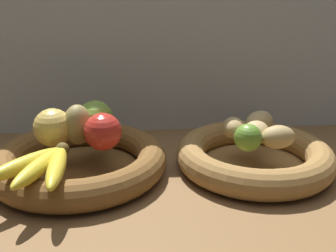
% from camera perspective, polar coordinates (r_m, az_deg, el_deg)
% --- Properties ---
extents(ground_plane, '(1.40, 0.90, 0.03)m').
position_cam_1_polar(ground_plane, '(0.79, 0.69, -8.64)').
color(ground_plane, brown).
extents(back_wall, '(1.40, 0.03, 0.55)m').
position_cam_1_polar(back_wall, '(1.00, -0.74, 14.80)').
color(back_wall, silver).
rests_on(back_wall, ground_plane).
extents(fruit_bowl_left, '(0.35, 0.35, 0.06)m').
position_cam_1_polar(fruit_bowl_left, '(0.81, -12.92, -5.08)').
color(fruit_bowl_left, brown).
rests_on(fruit_bowl_left, ground_plane).
extents(fruit_bowl_right, '(0.33, 0.33, 0.06)m').
position_cam_1_polar(fruit_bowl_right, '(0.83, 12.54, -4.32)').
color(fruit_bowl_right, olive).
rests_on(fruit_bowl_right, ground_plane).
extents(apple_golden_left, '(0.08, 0.08, 0.08)m').
position_cam_1_polar(apple_golden_left, '(0.80, -16.62, -0.22)').
color(apple_golden_left, '#DBB756').
rests_on(apple_golden_left, fruit_bowl_left).
extents(apple_red_right, '(0.07, 0.07, 0.07)m').
position_cam_1_polar(apple_red_right, '(0.76, -9.59, -0.84)').
color(apple_red_right, red).
rests_on(apple_red_right, fruit_bowl_left).
extents(apple_green_back, '(0.08, 0.08, 0.08)m').
position_cam_1_polar(apple_green_back, '(0.83, -10.70, 1.03)').
color(apple_green_back, '#7AA338').
rests_on(apple_green_back, fruit_bowl_left).
extents(pear_brown, '(0.08, 0.08, 0.08)m').
position_cam_1_polar(pear_brown, '(0.80, -13.16, 0.20)').
color(pear_brown, olive).
rests_on(pear_brown, fruit_bowl_left).
extents(banana_bunch_front, '(0.14, 0.17, 0.03)m').
position_cam_1_polar(banana_bunch_front, '(0.70, -18.14, -5.52)').
color(banana_bunch_front, yellow).
rests_on(banana_bunch_front, fruit_bowl_left).
extents(potato_oblong, '(0.06, 0.07, 0.04)m').
position_cam_1_polar(potato_oblong, '(0.83, 9.63, -0.24)').
color(potato_oblong, tan).
rests_on(potato_oblong, fruit_bowl_right).
extents(potato_small, '(0.08, 0.06, 0.05)m').
position_cam_1_polar(potato_small, '(0.79, 15.93, -1.60)').
color(potato_small, tan).
rests_on(potato_small, fruit_bowl_right).
extents(potato_large, '(0.08, 0.08, 0.04)m').
position_cam_1_polar(potato_large, '(0.81, 12.81, -0.86)').
color(potato_large, tan).
rests_on(potato_large, fruit_bowl_right).
extents(potato_back, '(0.08, 0.08, 0.05)m').
position_cam_1_polar(potato_back, '(0.86, 13.33, 0.50)').
color(potato_back, tan).
rests_on(potato_back, fruit_bowl_right).
extents(lime_near, '(0.05, 0.05, 0.05)m').
position_cam_1_polar(lime_near, '(0.76, 11.71, -1.68)').
color(lime_near, olive).
rests_on(lime_near, fruit_bowl_right).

